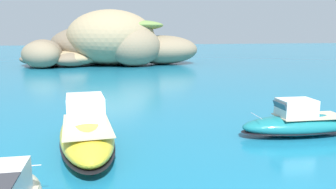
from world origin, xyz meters
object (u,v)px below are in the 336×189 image
(motorboat_teal, at_px, (300,123))
(motorboat_yellow, at_px, (87,131))
(islet_large, at_px, (115,43))
(islet_small, at_px, (57,57))

(motorboat_teal, relative_size, motorboat_yellow, 0.81)
(motorboat_yellow, bearing_deg, motorboat_teal, -3.63)
(islet_large, xyz_separation_m, motorboat_teal, (7.33, -56.97, -3.77))
(islet_large, height_order, motorboat_yellow, islet_large)
(islet_large, xyz_separation_m, motorboat_yellow, (-6.73, -56.08, -3.57))
(islet_large, height_order, motorboat_teal, islet_large)
(motorboat_teal, xyz_separation_m, motorboat_yellow, (-14.05, 0.89, 0.20))
(motorboat_teal, distance_m, motorboat_yellow, 14.08)
(islet_large, xyz_separation_m, islet_small, (-12.33, -2.47, -2.59))
(islet_small, height_order, motorboat_teal, islet_small)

